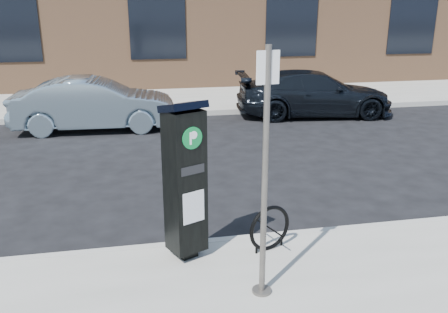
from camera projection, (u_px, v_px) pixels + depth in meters
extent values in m
plane|color=black|center=(220.00, 249.00, 6.41)|extent=(120.00, 120.00, 0.00)
cube|color=gray|center=(157.00, 83.00, 19.46)|extent=(60.00, 12.00, 0.15)
cube|color=#9E9B93|center=(220.00, 244.00, 6.36)|extent=(60.00, 0.12, 0.16)
cube|color=#9E9B93|center=(169.00, 114.00, 13.87)|extent=(60.00, 0.12, 0.16)
cube|color=black|center=(6.00, 9.00, 15.75)|extent=(2.00, 0.06, 3.50)
cube|color=black|center=(157.00, 9.00, 16.67)|extent=(2.00, 0.06, 3.50)
cube|color=black|center=(292.00, 8.00, 17.59)|extent=(2.00, 0.06, 3.50)
cube|color=black|center=(414.00, 8.00, 18.52)|extent=(2.00, 0.06, 3.50)
cube|color=black|center=(187.00, 252.00, 5.93)|extent=(0.27, 0.27, 0.10)
cube|color=black|center=(185.00, 182.00, 5.64)|extent=(0.53, 0.50, 1.75)
cube|color=black|center=(183.00, 106.00, 5.36)|extent=(0.58, 0.55, 0.16)
cylinder|color=#08642A|center=(192.00, 138.00, 5.32)|extent=(0.24, 0.12, 0.26)
cube|color=white|center=(192.00, 138.00, 5.32)|extent=(0.09, 0.05, 0.14)
cube|color=silver|center=(194.00, 207.00, 5.58)|extent=(0.27, 0.13, 0.39)
cube|color=black|center=(193.00, 170.00, 5.44)|extent=(0.28, 0.14, 0.10)
cylinder|color=#4F4A45|center=(262.00, 290.00, 5.18)|extent=(0.21, 0.21, 0.03)
cylinder|color=#4F4A45|center=(265.00, 179.00, 4.78)|extent=(0.06, 0.06, 2.65)
cube|color=silver|center=(268.00, 68.00, 4.44)|extent=(0.23, 0.06, 0.32)
torus|color=black|center=(270.00, 228.00, 6.00)|extent=(0.59, 0.25, 0.61)
cylinder|color=black|center=(256.00, 249.00, 5.97)|extent=(0.03, 0.03, 0.12)
cylinder|color=black|center=(282.00, 241.00, 6.17)|extent=(0.03, 0.03, 0.12)
imported|color=#7D929F|center=(95.00, 104.00, 12.29)|extent=(4.20, 1.63, 1.36)
imported|color=black|center=(314.00, 93.00, 13.89)|extent=(4.72, 2.35, 1.32)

